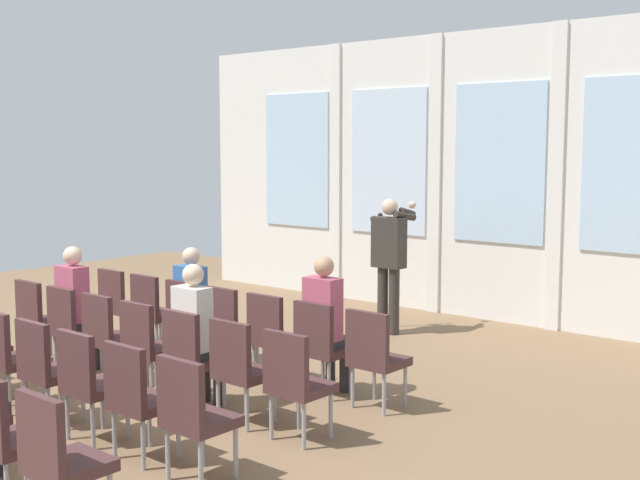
# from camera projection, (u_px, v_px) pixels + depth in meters

# --- Properties ---
(ground_plane) EXTENTS (17.05, 17.05, 0.00)m
(ground_plane) POSITION_uv_depth(u_px,v_px,m) (37.00, 427.00, 7.15)
(ground_plane) COLOR #846647
(rear_partition) EXTENTS (9.28, 0.14, 4.02)m
(rear_partition) POSITION_uv_depth(u_px,v_px,m) (445.00, 174.00, 11.86)
(rear_partition) COLOR silver
(rear_partition) RESTS_ON ground
(speaker) EXTENTS (0.51, 0.69, 1.76)m
(speaker) POSITION_uv_depth(u_px,v_px,m) (389.00, 255.00, 10.64)
(speaker) COLOR #332D28
(speaker) RESTS_ON ground
(mic_stand) EXTENTS (0.28, 0.28, 1.55)m
(mic_stand) POSITION_uv_depth(u_px,v_px,m) (379.00, 303.00, 11.01)
(mic_stand) COLOR black
(mic_stand) RESTS_ON ground
(chair_r0_c0) EXTENTS (0.46, 0.44, 0.94)m
(chair_r0_c0) POSITION_uv_depth(u_px,v_px,m) (119.00, 302.00, 10.08)
(chair_r0_c0) COLOR #99999E
(chair_r0_c0) RESTS_ON ground
(chair_r0_c1) EXTENTS (0.46, 0.44, 0.94)m
(chair_r0_c1) POSITION_uv_depth(u_px,v_px,m) (153.00, 308.00, 9.66)
(chair_r0_c1) COLOR #99999E
(chair_r0_c1) RESTS_ON ground
(chair_r0_c2) EXTENTS (0.46, 0.44, 0.94)m
(chair_r0_c2) POSITION_uv_depth(u_px,v_px,m) (189.00, 316.00, 9.25)
(chair_r0_c2) COLOR #99999E
(chair_r0_c2) RESTS_ON ground
(audience_r0_c2) EXTENTS (0.36, 0.39, 1.31)m
(audience_r0_c2) POSITION_uv_depth(u_px,v_px,m) (194.00, 298.00, 9.29)
(audience_r0_c2) COLOR #2D2D33
(audience_r0_c2) RESTS_ON ground
(chair_r0_c3) EXTENTS (0.46, 0.44, 0.94)m
(chair_r0_c3) POSITION_uv_depth(u_px,v_px,m) (229.00, 324.00, 8.83)
(chair_r0_c3) COLOR #99999E
(chair_r0_c3) RESTS_ON ground
(chair_r0_c4) EXTENTS (0.46, 0.44, 0.94)m
(chair_r0_c4) POSITION_uv_depth(u_px,v_px,m) (272.00, 333.00, 8.41)
(chair_r0_c4) COLOR #99999E
(chair_r0_c4) RESTS_ON ground
(chair_r0_c5) EXTENTS (0.46, 0.44, 0.94)m
(chair_r0_c5) POSITION_uv_depth(u_px,v_px,m) (321.00, 342.00, 8.00)
(chair_r0_c5) COLOR #99999E
(chair_r0_c5) RESTS_ON ground
(audience_r0_c5) EXTENTS (0.36, 0.39, 1.38)m
(audience_r0_c5) POSITION_uv_depth(u_px,v_px,m) (326.00, 318.00, 8.03)
(audience_r0_c5) COLOR #2D2D33
(audience_r0_c5) RESTS_ON ground
(chair_r0_c6) EXTENTS (0.46, 0.44, 0.94)m
(chair_r0_c6) POSITION_uv_depth(u_px,v_px,m) (374.00, 353.00, 7.58)
(chair_r0_c6) COLOR #99999E
(chair_r0_c6) RESTS_ON ground
(chair_r1_c0) EXTENTS (0.46, 0.44, 0.94)m
(chair_r1_c0) POSITION_uv_depth(u_px,v_px,m) (38.00, 316.00, 9.25)
(chair_r1_c0) COLOR #99999E
(chair_r1_c0) RESTS_ON ground
(chair_r1_c1) EXTENTS (0.46, 0.44, 0.94)m
(chair_r1_c1) POSITION_uv_depth(u_px,v_px,m) (71.00, 324.00, 8.83)
(chair_r1_c1) COLOR #99999E
(chair_r1_c1) RESTS_ON ground
(audience_r1_c1) EXTENTS (0.36, 0.39, 1.37)m
(audience_r1_c1) POSITION_uv_depth(u_px,v_px,m) (77.00, 302.00, 8.87)
(audience_r1_c1) COLOR #2D2D33
(audience_r1_c1) RESTS_ON ground
(chair_r1_c2) EXTENTS (0.46, 0.44, 0.94)m
(chair_r1_c2) POSITION_uv_depth(u_px,v_px,m) (107.00, 333.00, 8.42)
(chair_r1_c2) COLOR #99999E
(chair_r1_c2) RESTS_ON ground
(chair_r1_c3) EXTENTS (0.46, 0.44, 0.94)m
(chair_r1_c3) POSITION_uv_depth(u_px,v_px,m) (147.00, 342.00, 8.00)
(chair_r1_c3) COLOR #99999E
(chair_r1_c3) RESTS_ON ground
(chair_r1_c4) EXTENTS (0.46, 0.44, 0.94)m
(chair_r1_c4) POSITION_uv_depth(u_px,v_px,m) (191.00, 353.00, 7.58)
(chair_r1_c4) COLOR #99999E
(chair_r1_c4) RESTS_ON ground
(audience_r1_c4) EXTENTS (0.36, 0.39, 1.36)m
(audience_r1_c4) POSITION_uv_depth(u_px,v_px,m) (197.00, 328.00, 7.62)
(audience_r1_c4) COLOR #2D2D33
(audience_r1_c4) RESTS_ON ground
(chair_r1_c5) EXTENTS (0.46, 0.44, 0.94)m
(chair_r1_c5) POSITION_uv_depth(u_px,v_px,m) (240.00, 365.00, 7.17)
(chair_r1_c5) COLOR #99999E
(chair_r1_c5) RESTS_ON ground
(chair_r1_c6) EXTENTS (0.46, 0.44, 0.94)m
(chair_r1_c6) POSITION_uv_depth(u_px,v_px,m) (295.00, 379.00, 6.75)
(chair_r1_c6) COLOR #99999E
(chair_r1_c6) RESTS_ON ground
(chair_r2_c2) EXTENTS (0.46, 0.44, 0.94)m
(chair_r2_c2) POSITION_uv_depth(u_px,v_px,m) (7.00, 353.00, 7.59)
(chair_r2_c2) COLOR #99999E
(chair_r2_c2) RESTS_ON ground
(chair_r2_c3) EXTENTS (0.46, 0.44, 0.94)m
(chair_r2_c3) POSITION_uv_depth(u_px,v_px,m) (45.00, 365.00, 7.17)
(chair_r2_c3) COLOR #99999E
(chair_r2_c3) RESTS_ON ground
(chair_r2_c4) EXTENTS (0.46, 0.44, 0.94)m
(chair_r2_c4) POSITION_uv_depth(u_px,v_px,m) (88.00, 379.00, 6.75)
(chair_r2_c4) COLOR #99999E
(chair_r2_c4) RESTS_ON ground
(chair_r2_c5) EXTENTS (0.46, 0.44, 0.94)m
(chair_r2_c5) POSITION_uv_depth(u_px,v_px,m) (137.00, 394.00, 6.34)
(chair_r2_c5) COLOR #99999E
(chair_r2_c5) RESTS_ON ground
(chair_r2_c6) EXTENTS (0.46, 0.44, 0.94)m
(chair_r2_c6) POSITION_uv_depth(u_px,v_px,m) (193.00, 411.00, 5.92)
(chair_r2_c6) COLOR #99999E
(chair_r2_c6) RESTS_ON ground
(chair_r3_c5) EXTENTS (0.46, 0.44, 0.94)m
(chair_r3_c5) POSITION_uv_depth(u_px,v_px,m) (4.00, 431.00, 5.51)
(chair_r3_c5) COLOR #99999E
(chair_r3_c5) RESTS_ON ground
(chair_r3_c6) EXTENTS (0.46, 0.44, 0.94)m
(chair_r3_c6) POSITION_uv_depth(u_px,v_px,m) (58.00, 455.00, 5.09)
(chair_r3_c6) COLOR #99999E
(chair_r3_c6) RESTS_ON ground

